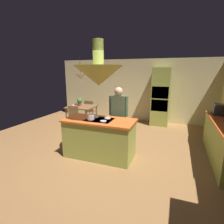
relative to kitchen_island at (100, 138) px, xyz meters
name	(u,v)px	position (x,y,z in m)	size (l,w,h in m)	color
ground	(103,152)	(0.00, 0.20, -0.47)	(8.16, 8.16, 0.00)	olive
wall_back	(135,90)	(0.00, 3.65, 0.80)	(6.80, 0.10, 2.55)	beige
kitchen_island	(100,138)	(0.00, 0.00, 0.00)	(1.70, 0.82, 0.96)	#939E42
oven_tower	(160,97)	(1.10, 3.24, 0.62)	(0.66, 0.62, 2.19)	#939E42
dining_table	(82,109)	(-1.70, 2.10, 0.18)	(0.98, 0.93, 0.76)	brown
person_at_island	(118,114)	(0.26, 0.68, 0.48)	(0.53, 0.22, 1.65)	tan
range_hood	(99,74)	(0.00, 0.00, 1.52)	(1.10, 1.10, 1.00)	#939E42
pendant_light_over_table	(80,77)	(-1.70, 2.10, 1.39)	(0.32, 0.32, 0.82)	beige
chair_facing_island	(72,117)	(-1.70, 1.41, 0.03)	(0.40, 0.40, 0.87)	brown
chair_by_back_wall	(90,109)	(-1.70, 2.79, 0.03)	(0.40, 0.40, 0.87)	brown
potted_plant_on_table	(80,102)	(-1.79, 2.13, 0.45)	(0.20, 0.20, 0.30)	#99382D
cup_on_table	(73,106)	(-1.92, 1.87, 0.33)	(0.07, 0.07, 0.09)	white
microwave_on_counter	(223,110)	(2.84, 1.53, 0.60)	(0.46, 0.36, 0.28)	#232326
cooking_pot_on_cooktop	(91,117)	(-0.16, -0.13, 0.54)	(0.18, 0.18, 0.12)	#B2B2B7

